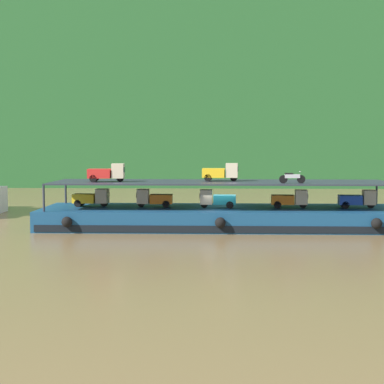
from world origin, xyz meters
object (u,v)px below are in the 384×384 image
object	(u,v)px
mini_truck_lower_mid	(217,199)
mini_truck_lower_fore	(290,199)
mini_truck_lower_bow	(358,199)
mini_truck_upper_stern	(107,173)
motorcycle_upper_port	(292,177)
mini_truck_lower_stern	(92,198)
cargo_barge	(220,218)
mini_truck_lower_aft	(154,198)
mini_truck_upper_mid	(221,172)

from	to	relation	value
mini_truck_lower_mid	mini_truck_lower_fore	distance (m)	5.53
mini_truck_lower_fore	mini_truck_lower_bow	bearing A→B (deg)	0.62
mini_truck_upper_stern	motorcycle_upper_port	world-z (taller)	mini_truck_upper_stern
mini_truck_lower_fore	motorcycle_upper_port	world-z (taller)	motorcycle_upper_port
mini_truck_lower_stern	cargo_barge	bearing A→B (deg)	-3.50
cargo_barge	mini_truck_lower_aft	size ratio (longest dim) A/B	9.81
mini_truck_lower_aft	motorcycle_upper_port	bearing A→B (deg)	-12.73
mini_truck_lower_fore	mini_truck_lower_bow	distance (m)	5.11
mini_truck_lower_aft	mini_truck_lower_fore	world-z (taller)	same
cargo_barge	mini_truck_lower_mid	distance (m)	1.46
mini_truck_lower_aft	mini_truck_upper_mid	distance (m)	5.53
mini_truck_upper_stern	mini_truck_lower_bow	bearing A→B (deg)	2.35
mini_truck_lower_aft	mini_truck_lower_mid	bearing A→B (deg)	-4.90
motorcycle_upper_port	mini_truck_upper_mid	bearing A→B (deg)	153.50
mini_truck_upper_stern	mini_truck_lower_stern	bearing A→B (deg)	139.11
mini_truck_lower_fore	mini_truck_upper_mid	size ratio (longest dim) A/B	1.00
mini_truck_lower_aft	mini_truck_lower_bow	world-z (taller)	same
cargo_barge	mini_truck_upper_mid	size ratio (longest dim) A/B	9.67
mini_truck_lower_stern	mini_truck_lower_aft	distance (m)	4.88
mini_truck_lower_stern	motorcycle_upper_port	bearing A→B (deg)	-9.59
mini_truck_lower_bow	motorcycle_upper_port	distance (m)	5.90
cargo_barge	mini_truck_upper_mid	distance (m)	3.49
cargo_barge	mini_truck_lower_bow	bearing A→B (deg)	0.79
mini_truck_lower_stern	mini_truck_upper_stern	size ratio (longest dim) A/B	1.01
mini_truck_upper_mid	mini_truck_lower_stern	bearing A→B (deg)	179.97
cargo_barge	mini_truck_lower_bow	size ratio (longest dim) A/B	9.68
mini_truck_lower_fore	mini_truck_upper_stern	bearing A→B (deg)	-177.00
mini_truck_upper_mid	motorcycle_upper_port	bearing A→B (deg)	-26.50
mini_truck_lower_aft	motorcycle_upper_port	xyz separation A→B (m)	(10.27, -2.32, 1.74)
cargo_barge	mini_truck_upper_stern	world-z (taller)	mini_truck_upper_stern
mini_truck_lower_bow	mini_truck_upper_stern	distance (m)	19.06
mini_truck_lower_stern	mini_truck_lower_aft	xyz separation A→B (m)	(4.88, -0.24, 0.00)
cargo_barge	mini_truck_upper_mid	xyz separation A→B (m)	(0.07, 0.60, 3.44)
mini_truck_upper_stern	motorcycle_upper_port	xyz separation A→B (m)	(13.71, -1.31, -0.26)
mini_truck_lower_stern	mini_truck_lower_bow	distance (m)	20.39
mini_truck_lower_stern	motorcycle_upper_port	distance (m)	15.46
mini_truck_lower_mid	mini_truck_upper_mid	world-z (taller)	mini_truck_upper_mid
cargo_barge	mini_truck_upper_stern	distance (m)	9.21
mini_truck_lower_mid	mini_truck_upper_stern	xyz separation A→B (m)	(-8.31, -0.59, 2.00)
mini_truck_lower_aft	mini_truck_upper_mid	size ratio (longest dim) A/B	0.99
cargo_barge	mini_truck_upper_stern	bearing A→B (deg)	-175.73
mini_truck_lower_aft	cargo_barge	bearing A→B (deg)	-4.18
mini_truck_lower_stern	mini_truck_upper_mid	bearing A→B (deg)	-0.03
mini_truck_lower_bow	motorcycle_upper_port	size ratio (longest dim) A/B	1.47
cargo_barge	mini_truck_lower_aft	xyz separation A→B (m)	(-5.08, 0.37, 1.44)
mini_truck_lower_mid	mini_truck_lower_fore	size ratio (longest dim) A/B	0.99
motorcycle_upper_port	mini_truck_lower_stern	bearing A→B (deg)	170.41
mini_truck_lower_bow	mini_truck_upper_stern	bearing A→B (deg)	-177.65
mini_truck_upper_stern	motorcycle_upper_port	distance (m)	13.78
mini_truck_upper_stern	mini_truck_upper_mid	size ratio (longest dim) A/B	0.99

